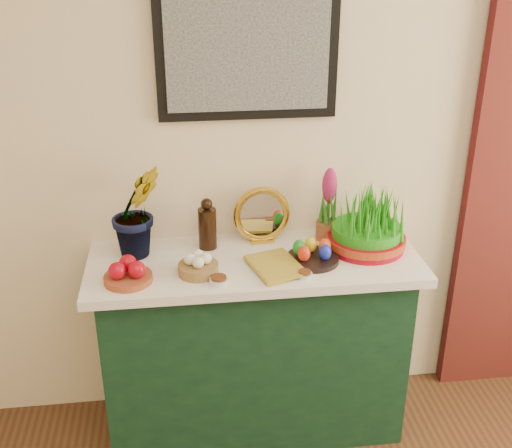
{
  "coord_description": "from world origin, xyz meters",
  "views": [
    {
      "loc": [
        -0.49,
        -0.37,
        2.16
      ],
      "look_at": [
        -0.2,
        1.95,
        1.07
      ],
      "focal_mm": 45.0,
      "sensor_mm": 36.0,
      "label": 1
    }
  ],
  "objects_px": {
    "sideboard": "(255,348)",
    "book": "(255,270)",
    "wheatgrass_sabzeh": "(367,222)",
    "mirror": "(262,215)",
    "hyacinth_green": "(136,197)"
  },
  "relations": [
    {
      "from": "sideboard",
      "to": "book",
      "type": "xyz_separation_m",
      "value": [
        -0.02,
        -0.14,
        0.48
      ]
    },
    {
      "from": "wheatgrass_sabzeh",
      "to": "mirror",
      "type": "bearing_deg",
      "value": 163.78
    },
    {
      "from": "book",
      "to": "sideboard",
      "type": "bearing_deg",
      "value": 67.11
    },
    {
      "from": "sideboard",
      "to": "mirror",
      "type": "bearing_deg",
      "value": 72.19
    },
    {
      "from": "hyacinth_green",
      "to": "book",
      "type": "relative_size",
      "value": 2.16
    },
    {
      "from": "sideboard",
      "to": "wheatgrass_sabzeh",
      "type": "xyz_separation_m",
      "value": [
        0.49,
        0.03,
        0.59
      ]
    },
    {
      "from": "hyacinth_green",
      "to": "wheatgrass_sabzeh",
      "type": "relative_size",
      "value": 1.54
    },
    {
      "from": "mirror",
      "to": "hyacinth_green",
      "type": "bearing_deg",
      "value": -173.18
    },
    {
      "from": "book",
      "to": "wheatgrass_sabzeh",
      "type": "relative_size",
      "value": 0.71
    },
    {
      "from": "hyacinth_green",
      "to": "book",
      "type": "xyz_separation_m",
      "value": [
        0.46,
        -0.23,
        -0.25
      ]
    },
    {
      "from": "sideboard",
      "to": "mirror",
      "type": "relative_size",
      "value": 5.09
    },
    {
      "from": "sideboard",
      "to": "wheatgrass_sabzeh",
      "type": "relative_size",
      "value": 3.79
    },
    {
      "from": "wheatgrass_sabzeh",
      "to": "book",
      "type": "bearing_deg",
      "value": -161.71
    },
    {
      "from": "sideboard",
      "to": "hyacinth_green",
      "type": "relative_size",
      "value": 2.46
    },
    {
      "from": "mirror",
      "to": "book",
      "type": "xyz_separation_m",
      "value": [
        -0.07,
        -0.29,
        -0.11
      ]
    }
  ]
}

